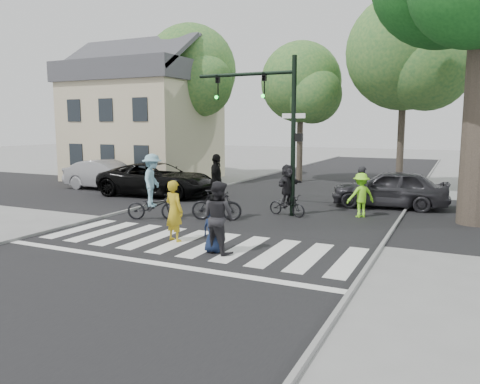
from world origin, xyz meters
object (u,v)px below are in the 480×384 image
object	(u,v)px
pedestrian_adult	(219,217)
cyclist_right	(287,193)
pedestrian_woman	(174,211)
cyclist_mid	(216,193)
car_silver	(107,175)
car_grey	(390,188)
traffic_signal	(272,113)
car_suv	(158,179)
pedestrian_child	(213,229)
cyclist_left	(153,191)

from	to	relation	value
pedestrian_adult	cyclist_right	size ratio (longest dim) A/B	1.00
pedestrian_woman	cyclist_mid	xyz separation A→B (m)	(-0.32, 3.25, 0.08)
car_silver	car_grey	bearing A→B (deg)	-87.81
traffic_signal	car_suv	bearing A→B (deg)	163.28
pedestrian_woman	cyclist_right	xyz separation A→B (m)	(1.73, 5.15, -0.03)
pedestrian_woman	cyclist_right	distance (m)	5.43
pedestrian_child	pedestrian_woman	bearing A→B (deg)	-21.31
traffic_signal	car_grey	size ratio (longest dim) A/B	1.26
pedestrian_adult	pedestrian_woman	bearing A→B (deg)	-1.20
traffic_signal	car_silver	size ratio (longest dim) A/B	1.25
pedestrian_adult	traffic_signal	bearing A→B (deg)	-65.91
cyclist_left	cyclist_mid	xyz separation A→B (m)	(2.15, 0.90, -0.06)
cyclist_left	cyclist_right	world-z (taller)	cyclist_left
traffic_signal	car_suv	xyz separation A→B (m)	(-6.79, 2.04, -3.09)
pedestrian_adult	cyclist_mid	distance (m)	4.39
pedestrian_woman	cyclist_mid	world-z (taller)	cyclist_mid
traffic_signal	cyclist_right	world-z (taller)	traffic_signal
traffic_signal	cyclist_mid	world-z (taller)	traffic_signal
pedestrian_child	pedestrian_adult	bearing A→B (deg)	-169.21
pedestrian_adult	car_grey	bearing A→B (deg)	-92.11
pedestrian_adult	cyclist_mid	size ratio (longest dim) A/B	0.82
pedestrian_woman	pedestrian_adult	size ratio (longest dim) A/B	0.93
pedestrian_adult	car_suv	bearing A→B (deg)	-29.51
cyclist_left	pedestrian_adult	bearing A→B (deg)	-34.44
cyclist_mid	car_silver	distance (m)	10.39
car_suv	cyclist_right	bearing A→B (deg)	-109.53
car_silver	cyclist_left	bearing A→B (deg)	-129.41
pedestrian_child	cyclist_left	world-z (taller)	cyclist_left
car_silver	pedestrian_child	bearing A→B (deg)	-128.37
pedestrian_child	cyclist_left	bearing A→B (deg)	-36.60
pedestrian_woman	car_silver	xyz separation A→B (m)	(-9.55, 8.00, -0.13)
cyclist_right	pedestrian_child	bearing A→B (deg)	-90.71
pedestrian_child	car_grey	world-z (taller)	car_grey
traffic_signal	cyclist_left	xyz separation A→B (m)	(-3.53, -2.90, -2.85)
cyclist_left	pedestrian_child	bearing A→B (deg)	-35.70
pedestrian_adult	car_grey	world-z (taller)	pedestrian_adult
cyclist_right	cyclist_left	bearing A→B (deg)	-146.34
traffic_signal	pedestrian_woman	world-z (taller)	traffic_signal
car_grey	pedestrian_child	bearing A→B (deg)	-24.20
cyclist_right	traffic_signal	bearing A→B (deg)	171.41
pedestrian_child	cyclist_mid	xyz separation A→B (m)	(-1.98, 3.87, 0.35)
cyclist_mid	car_grey	distance (m)	7.67
pedestrian_child	cyclist_mid	distance (m)	4.36
traffic_signal	pedestrian_woman	size ratio (longest dim) A/B	3.26
cyclist_mid	pedestrian_child	bearing A→B (deg)	-62.93
cyclist_left	cyclist_mid	size ratio (longest dim) A/B	1.00
pedestrian_child	car_suv	xyz separation A→B (m)	(-7.39, 7.91, 0.17)
traffic_signal	cyclist_left	bearing A→B (deg)	-140.57
cyclist_left	car_grey	size ratio (longest dim) A/B	0.51
traffic_signal	cyclist_left	distance (m)	5.38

